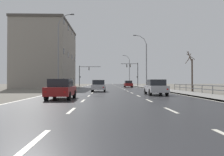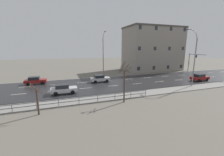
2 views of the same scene
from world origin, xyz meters
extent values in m
cube|color=#666056|center=(0.00, 48.00, -0.06)|extent=(160.00, 160.00, 0.12)
cube|color=#232326|center=(0.00, 60.00, 0.01)|extent=(14.00, 120.00, 0.02)
cube|color=beige|center=(-2.33, 2.00, 0.02)|extent=(0.16, 2.20, 0.01)
cube|color=beige|center=(-2.33, 7.40, 0.02)|extent=(0.16, 2.20, 0.01)
cube|color=beige|center=(-2.33, 12.80, 0.02)|extent=(0.16, 2.20, 0.01)
cube|color=beige|center=(-2.33, 18.20, 0.02)|extent=(0.16, 2.20, 0.01)
cube|color=beige|center=(-2.33, 23.60, 0.02)|extent=(0.16, 2.20, 0.01)
cube|color=beige|center=(-2.33, 29.00, 0.02)|extent=(0.16, 2.20, 0.01)
cube|color=beige|center=(-2.33, 34.40, 0.02)|extent=(0.16, 2.20, 0.01)
cube|color=beige|center=(-2.33, 39.80, 0.02)|extent=(0.16, 2.20, 0.01)
cube|color=beige|center=(-2.33, 45.20, 0.02)|extent=(0.16, 2.20, 0.01)
cube|color=beige|center=(-2.33, 50.60, 0.02)|extent=(0.16, 2.20, 0.01)
cube|color=beige|center=(-2.33, 56.00, 0.02)|extent=(0.16, 2.20, 0.01)
cube|color=beige|center=(-2.33, 61.40, 0.02)|extent=(0.16, 2.20, 0.01)
cube|color=beige|center=(-2.33, 66.80, 0.02)|extent=(0.16, 2.20, 0.01)
cube|color=beige|center=(-2.33, 72.20, 0.02)|extent=(0.16, 2.20, 0.01)
cube|color=beige|center=(-2.33, 77.60, 0.02)|extent=(0.16, 2.20, 0.01)
cube|color=beige|center=(-2.33, 83.00, 0.02)|extent=(0.16, 2.20, 0.01)
cube|color=beige|center=(-2.33, 88.40, 0.02)|extent=(0.16, 2.20, 0.01)
cube|color=beige|center=(-2.33, 93.80, 0.02)|extent=(0.16, 2.20, 0.01)
cube|color=beige|center=(-2.33, 99.20, 0.02)|extent=(0.16, 2.20, 0.01)
cube|color=beige|center=(-2.33, 104.60, 0.02)|extent=(0.16, 2.20, 0.01)
cube|color=beige|center=(-2.33, 110.00, 0.02)|extent=(0.16, 2.20, 0.01)
cube|color=beige|center=(-2.33, 115.40, 0.02)|extent=(0.16, 2.20, 0.01)
cube|color=beige|center=(2.33, 7.40, 0.02)|extent=(0.16, 2.20, 0.01)
cube|color=beige|center=(2.33, 12.80, 0.02)|extent=(0.16, 2.20, 0.01)
cube|color=beige|center=(2.33, 18.20, 0.02)|extent=(0.16, 2.20, 0.01)
cube|color=beige|center=(2.33, 23.60, 0.02)|extent=(0.16, 2.20, 0.01)
cube|color=beige|center=(2.33, 29.00, 0.02)|extent=(0.16, 2.20, 0.01)
cube|color=beige|center=(2.33, 34.40, 0.02)|extent=(0.16, 2.20, 0.01)
cube|color=beige|center=(2.33, 39.80, 0.02)|extent=(0.16, 2.20, 0.01)
cube|color=beige|center=(2.33, 45.20, 0.02)|extent=(0.16, 2.20, 0.01)
cube|color=beige|center=(2.33, 50.60, 0.02)|extent=(0.16, 2.20, 0.01)
cube|color=beige|center=(2.33, 56.00, 0.02)|extent=(0.16, 2.20, 0.01)
cube|color=beige|center=(2.33, 61.40, 0.02)|extent=(0.16, 2.20, 0.01)
cube|color=beige|center=(2.33, 66.80, 0.02)|extent=(0.16, 2.20, 0.01)
cube|color=beige|center=(2.33, 72.20, 0.02)|extent=(0.16, 2.20, 0.01)
cube|color=beige|center=(2.33, 77.60, 0.02)|extent=(0.16, 2.20, 0.01)
cube|color=beige|center=(2.33, 83.00, 0.02)|extent=(0.16, 2.20, 0.01)
cube|color=beige|center=(2.33, 88.40, 0.02)|extent=(0.16, 2.20, 0.01)
cube|color=beige|center=(2.33, 93.80, 0.02)|extent=(0.16, 2.20, 0.01)
cube|color=beige|center=(2.33, 99.20, 0.02)|extent=(0.16, 2.20, 0.01)
cube|color=beige|center=(2.33, 104.60, 0.02)|extent=(0.16, 2.20, 0.01)
cube|color=beige|center=(2.33, 110.00, 0.02)|extent=(0.16, 2.20, 0.01)
cube|color=beige|center=(2.33, 115.40, 0.02)|extent=(0.16, 2.20, 0.01)
cube|color=beige|center=(6.85, 60.00, 0.02)|extent=(0.16, 120.00, 0.01)
cube|color=beige|center=(-6.85, 60.00, 0.02)|extent=(0.16, 120.00, 0.01)
cube|color=gray|center=(8.50, 60.00, 0.06)|extent=(3.00, 120.00, 0.12)
cube|color=slate|center=(7.08, 60.00, 0.06)|extent=(0.16, 120.00, 0.12)
cube|color=#515459|center=(9.85, 19.04, 0.95)|extent=(0.06, 25.14, 0.08)
cube|color=#515459|center=(9.85, 19.04, 0.55)|extent=(0.06, 25.14, 0.08)
cylinder|color=#515459|center=(9.85, 19.04, 0.50)|extent=(0.07, 0.07, 1.00)
cylinder|color=#515459|center=(9.85, 21.55, 0.50)|extent=(0.07, 0.07, 1.00)
cylinder|color=#515459|center=(9.85, 24.07, 0.50)|extent=(0.07, 0.07, 1.00)
cylinder|color=#515459|center=(9.85, 26.58, 0.50)|extent=(0.07, 0.07, 1.00)
cylinder|color=#515459|center=(9.85, 29.09, 0.50)|extent=(0.07, 0.07, 1.00)
cylinder|color=#515459|center=(9.85, 31.61, 0.50)|extent=(0.07, 0.07, 1.00)
cylinder|color=slate|center=(7.60, 43.35, 4.55)|extent=(0.20, 0.20, 9.10)
cylinder|color=slate|center=(7.37, 43.35, 9.59)|extent=(0.56, 0.11, 1.03)
cylinder|color=slate|center=(6.69, 43.35, 10.40)|extent=(0.96, 0.11, 0.71)
cylinder|color=slate|center=(5.71, 43.35, 10.80)|extent=(1.09, 0.11, 0.30)
cube|color=#333335|center=(5.18, 43.35, 10.85)|extent=(0.56, 0.24, 0.12)
cylinder|color=slate|center=(7.60, 77.30, 4.53)|extent=(0.20, 0.20, 9.06)
cylinder|color=slate|center=(7.40, 77.30, 9.49)|extent=(0.50, 0.11, 0.90)
cylinder|color=slate|center=(6.81, 77.30, 10.19)|extent=(0.84, 0.11, 0.63)
cylinder|color=slate|center=(5.96, 77.30, 10.54)|extent=(0.95, 0.11, 0.27)
cube|color=#333335|center=(5.50, 77.30, 10.58)|extent=(0.56, 0.24, 0.12)
cylinder|color=slate|center=(-7.60, 29.78, 4.84)|extent=(0.20, 0.20, 9.68)
cylinder|color=slate|center=(-7.41, 29.78, 10.08)|extent=(0.47, 0.11, 0.85)
cylinder|color=slate|center=(-6.86, 29.78, 10.74)|extent=(0.79, 0.11, 0.60)
cylinder|color=slate|center=(-6.06, 29.78, 11.07)|extent=(0.89, 0.11, 0.26)
cube|color=#333335|center=(-5.63, 29.78, 11.10)|extent=(0.56, 0.24, 0.12)
cylinder|color=#38383A|center=(7.90, 58.34, 3.21)|extent=(0.18, 0.18, 6.42)
cylinder|color=#38383A|center=(5.61, 58.34, 6.17)|extent=(4.58, 0.12, 0.12)
cube|color=black|center=(5.84, 58.34, 5.62)|extent=(0.20, 0.28, 0.80)
sphere|color=#2D2D2D|center=(5.84, 58.19, 5.88)|extent=(0.14, 0.14, 0.14)
sphere|color=#F2AD19|center=(5.84, 58.19, 5.62)|extent=(0.14, 0.14, 0.14)
sphere|color=#2D2D2D|center=(5.84, 58.19, 5.36)|extent=(0.14, 0.14, 0.14)
cube|color=black|center=(4.93, 58.34, 5.62)|extent=(0.20, 0.28, 0.80)
sphere|color=#2D2D2D|center=(4.93, 58.19, 5.88)|extent=(0.14, 0.14, 0.14)
sphere|color=#F2AD19|center=(4.93, 58.19, 5.62)|extent=(0.14, 0.14, 0.14)
sphere|color=#2D2D2D|center=(4.93, 58.19, 5.36)|extent=(0.14, 0.14, 0.14)
cube|color=black|center=(7.68, 58.29, 2.60)|extent=(0.18, 0.12, 0.32)
cylinder|color=#38383A|center=(-7.90, 58.67, 2.81)|extent=(0.18, 0.18, 5.62)
cylinder|color=#38383A|center=(-5.03, 58.67, 5.37)|extent=(5.75, 0.12, 0.12)
cube|color=black|center=(-5.31, 58.67, 4.82)|extent=(0.20, 0.28, 0.80)
sphere|color=red|center=(-5.31, 58.52, 5.08)|extent=(0.14, 0.14, 0.14)
sphere|color=#2D2D2D|center=(-5.31, 58.52, 4.82)|extent=(0.14, 0.14, 0.14)
sphere|color=#2D2D2D|center=(-5.31, 58.52, 4.56)|extent=(0.14, 0.14, 0.14)
cube|color=black|center=(-7.68, 58.62, 2.60)|extent=(0.18, 0.12, 0.32)
cube|color=#B7B7BC|center=(-1.70, 27.41, 0.65)|extent=(1.77, 4.11, 0.64)
cube|color=black|center=(-1.70, 27.16, 1.27)|extent=(1.57, 2.01, 0.60)
cube|color=slate|center=(-1.70, 28.11, 1.25)|extent=(1.40, 0.08, 0.51)
cylinder|color=black|center=(-0.89, 28.68, 0.33)|extent=(0.22, 0.66, 0.66)
cylinder|color=black|center=(-2.51, 28.68, 0.33)|extent=(0.22, 0.66, 0.66)
cylinder|color=black|center=(-0.90, 26.14, 0.33)|extent=(0.22, 0.66, 0.66)
cylinder|color=black|center=(-2.52, 26.14, 0.33)|extent=(0.22, 0.66, 0.66)
cube|color=red|center=(-2.37, 25.38, 0.65)|extent=(0.16, 0.04, 0.14)
cube|color=red|center=(-1.05, 25.38, 0.65)|extent=(0.16, 0.04, 0.14)
cube|color=maroon|center=(4.41, 49.14, 0.65)|extent=(1.77, 4.10, 0.64)
cube|color=black|center=(4.41, 48.89, 1.27)|extent=(1.56, 2.00, 0.60)
cube|color=slate|center=(4.41, 49.84, 1.25)|extent=(1.40, 0.08, 0.51)
cylinder|color=black|center=(5.21, 50.41, 0.33)|extent=(0.22, 0.66, 0.66)
cylinder|color=black|center=(3.60, 50.41, 0.33)|extent=(0.22, 0.66, 0.66)
cylinder|color=black|center=(5.22, 47.87, 0.33)|extent=(0.22, 0.66, 0.66)
cylinder|color=black|center=(3.60, 47.87, 0.33)|extent=(0.22, 0.66, 0.66)
cube|color=red|center=(3.75, 47.11, 0.65)|extent=(0.16, 0.04, 0.14)
cube|color=red|center=(5.07, 47.11, 0.65)|extent=(0.16, 0.04, 0.14)
cube|color=#B7B7BC|center=(4.33, 19.78, 0.65)|extent=(1.76, 4.10, 0.64)
cube|color=black|center=(4.33, 19.53, 1.27)|extent=(1.56, 2.00, 0.60)
cube|color=slate|center=(4.33, 20.48, 1.25)|extent=(1.40, 0.08, 0.51)
cylinder|color=black|center=(5.14, 21.05, 0.33)|extent=(0.22, 0.66, 0.66)
cylinder|color=black|center=(3.52, 21.05, 0.33)|extent=(0.22, 0.66, 0.66)
cylinder|color=black|center=(5.13, 18.51, 0.33)|extent=(0.22, 0.66, 0.66)
cylinder|color=black|center=(3.52, 18.51, 0.33)|extent=(0.22, 0.66, 0.66)
cube|color=red|center=(3.66, 17.75, 0.65)|extent=(0.16, 0.04, 0.14)
cube|color=red|center=(4.98, 17.75, 0.65)|extent=(0.16, 0.04, 0.14)
cube|color=maroon|center=(-4.17, 14.39, 0.65)|extent=(1.80, 4.12, 0.64)
cube|color=black|center=(-4.17, 14.14, 1.27)|extent=(1.58, 2.01, 0.60)
cube|color=slate|center=(-4.16, 15.09, 1.25)|extent=(1.40, 0.09, 0.51)
cylinder|color=black|center=(-3.34, 15.65, 0.33)|extent=(0.23, 0.66, 0.66)
cylinder|color=black|center=(-4.96, 15.67, 0.33)|extent=(0.23, 0.66, 0.66)
cylinder|color=black|center=(-3.37, 13.11, 0.33)|extent=(0.23, 0.66, 0.66)
cylinder|color=black|center=(-4.99, 13.13, 0.33)|extent=(0.23, 0.66, 0.66)
cube|color=red|center=(-4.84, 12.37, 0.65)|extent=(0.16, 0.04, 0.14)
cube|color=red|center=(-3.52, 12.35, 0.65)|extent=(0.16, 0.04, 0.14)
cube|color=gray|center=(-14.01, 48.76, 6.78)|extent=(10.30, 18.16, 13.57)
cube|color=#4C4742|center=(-14.01, 48.76, 13.82)|extent=(10.50, 18.52, 0.50)
cube|color=#282D38|center=(-8.84, 40.88, 1.40)|extent=(0.04, 0.90, 1.10)
cube|color=#282D38|center=(-8.84, 46.13, 1.40)|extent=(0.04, 0.90, 1.10)
cube|color=#282D38|center=(-8.84, 51.38, 1.40)|extent=(0.04, 0.90, 1.10)
cube|color=#282D38|center=(-8.84, 56.63, 1.40)|extent=(0.04, 0.90, 1.10)
cube|color=#282D38|center=(-8.84, 40.88, 7.18)|extent=(0.04, 0.90, 1.10)
cube|color=#282D38|center=(-8.84, 46.13, 7.18)|extent=(0.04, 0.90, 1.10)
cube|color=#282D38|center=(-8.84, 51.38, 7.18)|extent=(0.04, 0.90, 1.10)
cube|color=#282D38|center=(-8.84, 56.63, 7.18)|extent=(0.04, 0.90, 1.10)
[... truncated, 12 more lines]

